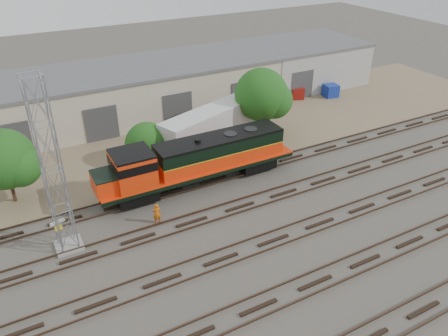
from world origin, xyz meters
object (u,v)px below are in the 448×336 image
signal_tower (53,172)px  worker (157,213)px  locomotive (195,161)px  semi_trailer (218,121)px

signal_tower → worker: signal_tower is taller
worker → signal_tower: bearing=5.3°
locomotive → signal_tower: size_ratio=1.40×
worker → semi_trailer: (9.76, 9.22, 1.59)m
locomotive → worker: 5.85m
locomotive → worker: locomotive is taller
worker → semi_trailer: size_ratio=0.13×
semi_trailer → locomotive: bearing=-151.1°
locomotive → worker: (-4.58, -3.32, -1.48)m
signal_tower → semi_trailer: bearing=29.3°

